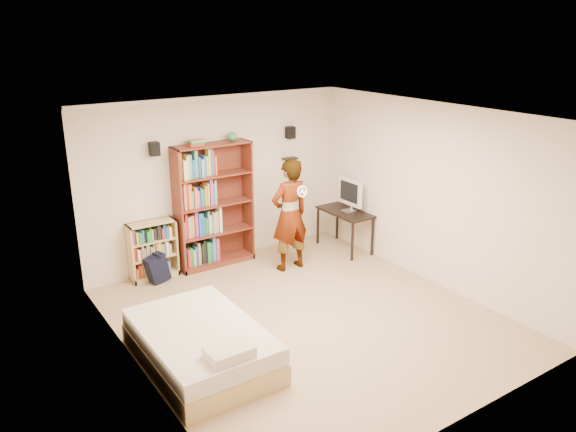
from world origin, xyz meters
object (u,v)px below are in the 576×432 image
object	(u,v)px
person	(290,215)
tall_bookshelf	(214,206)
daybed	(201,340)
low_bookshelf	(153,250)
computer_desk	(344,230)

from	to	relation	value
person	tall_bookshelf	bearing A→B (deg)	-43.52
tall_bookshelf	person	world-z (taller)	tall_bookshelf
daybed	low_bookshelf	bearing A→B (deg)	80.92
low_bookshelf	daybed	distance (m)	2.55
low_bookshelf	person	xyz separation A→B (m)	(1.94, -0.86, 0.44)
tall_bookshelf	low_bookshelf	distance (m)	1.17
low_bookshelf	daybed	bearing A→B (deg)	-99.08
tall_bookshelf	low_bookshelf	size ratio (longest dim) A/B	2.19
daybed	person	bearing A→B (deg)	35.16
tall_bookshelf	person	size ratio (longest dim) A/B	1.11
daybed	person	world-z (taller)	person
tall_bookshelf	person	bearing A→B (deg)	-42.24
computer_desk	person	xyz separation A→B (m)	(-1.25, -0.15, 0.55)
tall_bookshelf	low_bookshelf	world-z (taller)	tall_bookshelf
tall_bookshelf	computer_desk	xyz separation A→B (m)	(2.14, -0.67, -0.65)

